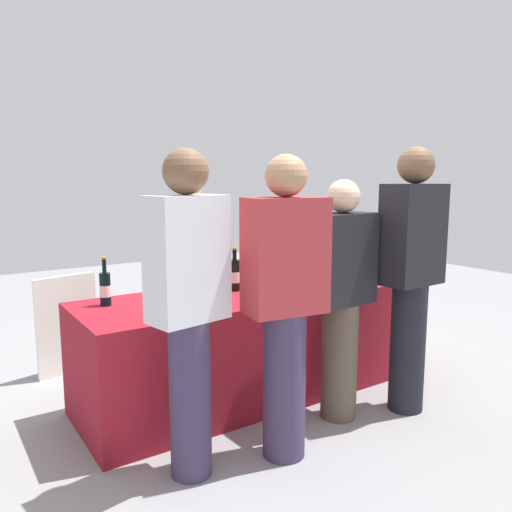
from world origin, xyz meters
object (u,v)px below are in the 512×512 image
at_px(wine_glass_4, 292,277).
at_px(guest_1, 285,299).
at_px(guest_2, 341,294).
at_px(ice_bucket, 345,268).
at_px(server_pouring, 191,264).
at_px(guest_0, 188,303).
at_px(wine_glass_3, 285,277).
at_px(wine_glass_2, 257,280).
at_px(menu_board, 67,325).
at_px(guest_3, 411,271).
at_px(wine_glass_0, 196,293).
at_px(wine_glass_5, 356,270).
at_px(wine_bottle_0, 105,288).
at_px(wine_bottle_3, 342,261).
at_px(wine_glass_1, 220,287).
at_px(wine_bottle_2, 235,275).

relative_size(wine_glass_4, guest_1, 0.08).
bearing_deg(guest_2, ice_bucket, 41.28).
height_order(server_pouring, guest_2, server_pouring).
bearing_deg(wine_glass_4, guest_1, -130.20).
bearing_deg(guest_0, guest_2, -7.16).
relative_size(wine_glass_3, guest_0, 0.08).
bearing_deg(wine_glass_2, menu_board, 129.07).
bearing_deg(menu_board, guest_2, -66.25).
xyz_separation_m(server_pouring, guest_3, (0.88, -1.42, 0.07)).
relative_size(guest_1, guest_3, 0.96).
xyz_separation_m(wine_glass_4, ice_bucket, (0.56, 0.05, -0.00)).
relative_size(wine_glass_3, guest_3, 0.08).
bearing_deg(guest_2, wine_glass_2, 114.60).
relative_size(wine_glass_0, wine_glass_5, 0.97).
xyz_separation_m(wine_glass_3, guest_2, (0.07, -0.50, -0.03)).
relative_size(wine_bottle_0, wine_bottle_3, 0.96).
height_order(wine_glass_0, menu_board, wine_glass_0).
bearing_deg(wine_glass_1, guest_1, -87.87).
distance_m(wine_glass_2, guest_1, 0.76).
distance_m(wine_glass_2, menu_board, 1.64).
distance_m(wine_bottle_0, guest_0, 0.87).
distance_m(wine_bottle_0, wine_glass_3, 1.21).
bearing_deg(wine_glass_2, guest_0, -144.10).
relative_size(wine_bottle_0, guest_2, 0.20).
height_order(ice_bucket, guest_2, guest_2).
xyz_separation_m(wine_bottle_0, wine_bottle_3, (1.95, -0.06, 0.01)).
distance_m(wine_bottle_2, ice_bucket, 0.95).
xyz_separation_m(wine_bottle_2, wine_glass_2, (0.07, -0.18, -0.01)).
bearing_deg(guest_3, guest_1, 178.17).
xyz_separation_m(guest_2, guest_3, (0.45, -0.17, 0.13)).
height_order(wine_glass_4, wine_glass_5, wine_glass_5).
distance_m(wine_glass_4, ice_bucket, 0.57).
distance_m(wine_glass_4, wine_glass_5, 0.55).
height_order(wine_glass_2, server_pouring, server_pouring).
height_order(wine_bottle_0, wine_glass_3, wine_bottle_0).
bearing_deg(menu_board, wine_bottle_0, -100.60).
xyz_separation_m(wine_glass_1, guest_2, (0.60, -0.49, -0.03)).
relative_size(wine_bottle_0, guest_0, 0.18).
distance_m(wine_bottle_2, wine_glass_0, 0.53).
relative_size(wine_bottle_2, guest_2, 0.20).
bearing_deg(wine_bottle_0, server_pouring, 29.10).
bearing_deg(wine_glass_4, guest_2, -92.39).
bearing_deg(wine_bottle_0, wine_bottle_3, -1.91).
height_order(wine_glass_1, wine_glass_5, wine_glass_5).
distance_m(wine_glass_0, wine_glass_2, 0.53).
distance_m(guest_1, menu_board, 2.11).
xyz_separation_m(wine_bottle_3, server_pouring, (-1.13, 0.52, 0.01)).
relative_size(wine_glass_2, ice_bucket, 0.75).
bearing_deg(guest_2, guest_1, -166.52).
xyz_separation_m(wine_glass_4, wine_glass_5, (0.54, -0.09, 0.01)).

